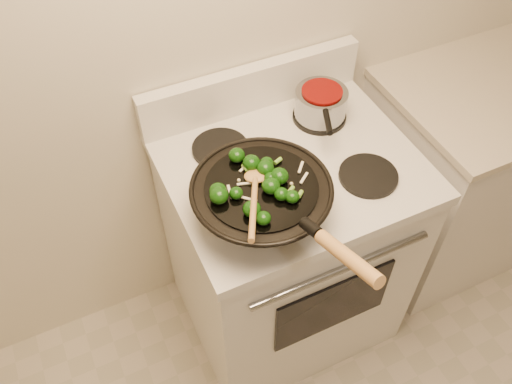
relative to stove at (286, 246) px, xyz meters
name	(u,v)px	position (x,y,z in m)	size (l,w,h in m)	color
stove	(286,246)	(0.00, 0.00, 0.00)	(0.78, 0.67, 1.08)	silver
counter_unit	(469,170)	(0.89, 0.03, -0.01)	(0.83, 0.62, 0.91)	silver
wok	(262,200)	(-0.18, -0.16, 0.53)	(0.39, 0.64, 0.26)	black
stirfry	(256,183)	(-0.19, -0.15, 0.60)	(0.29, 0.27, 0.04)	#0E3708
wooden_spoon	(254,193)	(-0.22, -0.19, 0.61)	(0.16, 0.27, 0.08)	#B58347
saucepan	(321,103)	(0.18, 0.15, 0.51)	(0.17, 0.27, 0.10)	gray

